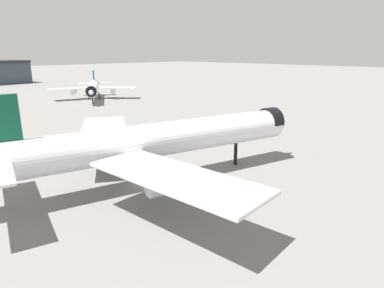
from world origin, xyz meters
TOP-DOWN VIEW (x-y plane):
  - ground at (0.00, 0.00)m, footprint 900.00×900.00m
  - airliner_near_gate at (2.03, 0.12)m, footprint 56.36×50.45m
  - airliner_far_taxiway at (44.37, 90.47)m, footprint 32.88×36.72m
  - service_truck_front at (-10.70, 31.61)m, footprint 5.28×5.70m

SIDE VIEW (x-z plane):
  - ground at x=0.00m, z-range 0.00..0.00m
  - service_truck_front at x=-10.70m, z-range 0.09..3.09m
  - airliner_far_taxiway at x=44.37m, z-range -0.70..11.06m
  - airliner_near_gate at x=2.03m, z-range -0.91..14.42m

